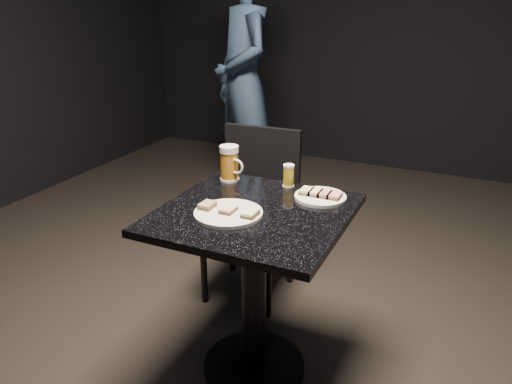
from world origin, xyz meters
TOP-DOWN VIEW (x-y plane):
  - floor at (0.00, 0.00)m, footprint 6.00×6.00m
  - plate_large at (-0.07, -0.08)m, footprint 0.26×0.26m
  - plate_small at (0.19, 0.22)m, footprint 0.21×0.21m
  - patron at (-0.89, 1.71)m, footprint 0.78×0.77m
  - table at (0.00, 0.00)m, footprint 0.70×0.70m
  - beer_mug at (-0.24, 0.26)m, footprint 0.12×0.09m
  - beer_tumbler at (0.02, 0.30)m, footprint 0.05×0.05m
  - chair at (-0.29, 0.61)m, footprint 0.44×0.44m
  - canapes_on_plate_large at (-0.07, -0.08)m, footprint 0.23×0.07m
  - canapes_on_plate_small at (0.19, 0.22)m, footprint 0.17×0.07m

SIDE VIEW (x-z plane):
  - floor at x=0.00m, z-range 0.00..0.00m
  - chair at x=-0.29m, z-range 0.06..0.94m
  - table at x=0.00m, z-range 0.13..0.88m
  - plate_large at x=-0.07m, z-range 0.75..0.76m
  - plate_small at x=0.19m, z-range 0.75..0.76m
  - canapes_on_plate_small at x=0.19m, z-range 0.76..0.78m
  - canapes_on_plate_large at x=-0.07m, z-range 0.76..0.78m
  - beer_tumbler at x=0.02m, z-range 0.75..0.85m
  - beer_mug at x=-0.24m, z-range 0.75..0.91m
  - patron at x=-0.89m, z-range 0.00..1.82m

